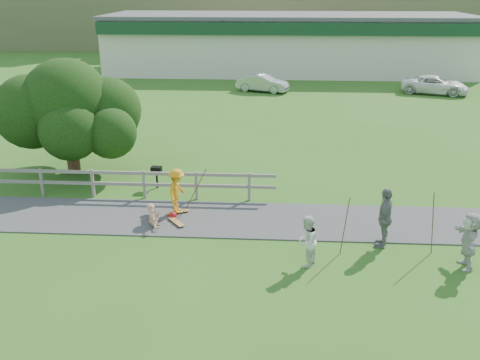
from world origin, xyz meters
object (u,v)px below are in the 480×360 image
Objects in this scene: skater_rider at (177,193)px; tree at (69,123)px; spectator_d at (469,241)px; bbq at (157,177)px; spectator_b at (385,218)px; spectator_a at (306,241)px; car_white at (435,85)px; skater_fallen at (154,215)px; car_silver at (263,83)px.

skater_rider is 6.92m from tree.
bbq is (-10.25, 5.75, -0.41)m from spectator_d.
skater_rider is at bearing -38.67° from tree.
spectator_a is at bearing -42.23° from spectator_b.
skater_rider is 27.53m from car_white.
car_silver is (3.17, 23.71, 0.35)m from skater_fallen.
skater_fallen is 0.33× the size of car_white.
tree is (-5.29, 4.24, 1.39)m from skater_rider.
spectator_b is (7.52, -1.25, 0.67)m from skater_fallen.
skater_rider is at bearing -88.13° from spectator_b.
spectator_b is 2.47m from spectator_d.
spectator_d is at bearing 78.76° from spectator_b.
car_silver is at bearing -161.49° from spectator_d.
spectator_d is 0.44× the size of car_silver.
car_silver is at bearing -149.97° from spectator_a.
bbq is (-5.63, 5.95, -0.33)m from spectator_a.
car_silver is at bearing 4.59° from skater_rider.
spectator_a is at bearing -44.92° from skater_fallen.
bbq is at bearing 37.35° from skater_rider.
skater_rider reaches higher than bbq.
skater_fallen is 1.02× the size of spectator_a.
spectator_d reaches higher than car_silver.
car_silver is at bearing 108.94° from car_white.
spectator_b is at bearing -114.82° from spectator_d.
spectator_a is (4.35, -3.40, -0.02)m from skater_rider.
spectator_d is 0.36× the size of car_white.
spectator_a is 1.75× the size of bbq.
spectator_d reaches higher than car_white.
skater_fallen is 0.93× the size of spectator_d.
tree is (-20.48, -18.73, 1.52)m from car_white.
skater_fallen is 28.54m from car_white.
spectator_d is (2.15, -1.21, -0.11)m from spectator_b.
spectator_a is (5.05, -2.65, 0.49)m from skater_fallen.
car_white is at bearing 171.18° from spectator_d.
tree reaches higher than spectator_a.
skater_fallen is 1.79× the size of bbq.
car_silver is (-4.35, 24.96, -0.32)m from spectator_b.
skater_rider is 0.93× the size of spectator_d.
skater_rider is 9.52m from spectator_d.
spectator_b is at bearing -179.59° from car_white.
skater_rider is 1.79× the size of bbq.
bbq is at bearing 82.77° from skater_fallen.
car_white is at bearing 53.19° from bbq.
car_silver is 20.33m from tree.
skater_rider is 0.27× the size of tree.
car_white is (10.84, 26.36, -0.12)m from spectator_a.
spectator_d is 0.29× the size of tree.
tree is (-7.76, -18.73, 1.54)m from car_silver.
skater_fallen is at bearing -77.93° from bbq.
bbq is (-16.47, -20.41, -0.22)m from car_white.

